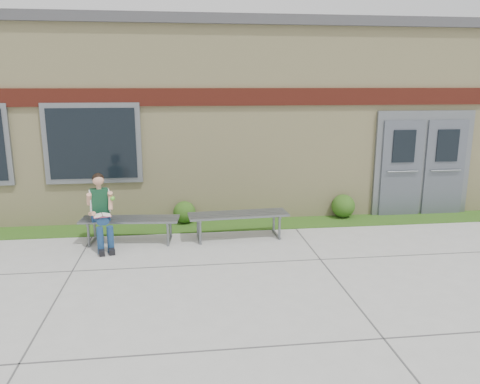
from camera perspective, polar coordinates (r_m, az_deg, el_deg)
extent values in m
plane|color=#9E9E99|center=(7.31, 3.29, -10.00)|extent=(80.00, 80.00, 0.00)
cube|color=#235115|center=(9.72, 0.52, -3.99)|extent=(16.00, 0.80, 0.02)
cube|color=beige|center=(12.70, -1.54, 9.17)|extent=(16.00, 6.00, 4.00)
cube|color=#3F3F42|center=(12.73, -1.60, 18.65)|extent=(16.20, 6.20, 0.20)
cube|color=maroon|center=(9.66, 0.26, 11.52)|extent=(16.00, 0.06, 0.35)
cube|color=slate|center=(9.80, -17.51, 5.66)|extent=(1.90, 0.08, 1.60)
cube|color=black|center=(9.76, -17.55, 5.63)|extent=(1.70, 0.04, 1.40)
cube|color=slate|center=(11.05, 21.34, 3.26)|extent=(2.20, 0.08, 2.30)
cube|color=#4E545E|center=(10.79, 19.08, 2.68)|extent=(0.92, 0.06, 2.10)
cube|color=#4E545E|center=(11.27, 23.65, 2.71)|extent=(0.92, 0.06, 2.10)
cube|color=slate|center=(8.79, -13.28, -3.26)|extent=(1.81, 0.66, 0.03)
cube|color=slate|center=(8.96, -17.72, -4.83)|extent=(0.09, 0.49, 0.40)
cube|color=slate|center=(8.81, -8.59, -4.65)|extent=(0.09, 0.49, 0.40)
cube|color=slate|center=(8.79, -0.20, -2.74)|extent=(1.89, 0.63, 0.04)
cube|color=slate|center=(8.81, -5.04, -4.49)|extent=(0.08, 0.52, 0.42)
cube|color=slate|center=(8.98, 4.54, -4.13)|extent=(0.08, 0.52, 0.42)
cube|color=navy|center=(8.79, -16.63, -2.84)|extent=(0.37, 0.30, 0.15)
cube|color=#103B26|center=(8.70, -16.74, -1.02)|extent=(0.34, 0.26, 0.43)
sphere|color=tan|center=(8.61, -16.90, 1.40)|extent=(0.24, 0.24, 0.20)
sphere|color=black|center=(8.62, -16.92, 1.54)|extent=(0.25, 0.25, 0.21)
cylinder|color=navy|center=(8.54, -17.05, -3.19)|extent=(0.23, 0.42, 0.14)
cylinder|color=navy|center=(8.55, -15.92, -3.09)|extent=(0.23, 0.42, 0.14)
cylinder|color=navy|center=(8.42, -16.65, -5.67)|extent=(0.11, 0.11, 0.47)
cylinder|color=navy|center=(8.43, -15.50, -5.57)|extent=(0.11, 0.11, 0.47)
cube|color=black|center=(8.42, -16.53, -7.02)|extent=(0.15, 0.26, 0.09)
cube|color=black|center=(8.43, -15.38, -6.92)|extent=(0.15, 0.26, 0.09)
cylinder|color=tan|center=(8.62, -17.91, -0.84)|extent=(0.13, 0.22, 0.25)
cylinder|color=tan|center=(8.64, -15.55, -0.64)|extent=(0.13, 0.22, 0.25)
cube|color=white|center=(8.41, -16.46, -2.73)|extent=(0.33, 0.27, 0.01)
cube|color=#BA4563|center=(8.42, -16.45, -2.80)|extent=(0.34, 0.28, 0.01)
sphere|color=#5CC534|center=(8.52, -15.27, -0.76)|extent=(0.08, 0.08, 0.08)
sphere|color=#235115|center=(9.81, -6.79, -2.46)|extent=(0.46, 0.46, 0.46)
sphere|color=#235115|center=(10.40, 12.47, -1.67)|extent=(0.50, 0.50, 0.50)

